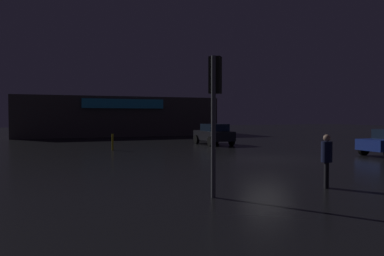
% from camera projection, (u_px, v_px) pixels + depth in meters
% --- Properties ---
extents(ground_plane, '(120.00, 120.00, 0.00)m').
position_uv_depth(ground_plane, '(266.00, 159.00, 19.00)').
color(ground_plane, black).
extents(store_building, '(21.78, 9.68, 4.31)m').
position_uv_depth(store_building, '(116.00, 116.00, 42.61)').
color(store_building, '#4C4742').
rests_on(store_building, ground).
extents(traffic_signal_main, '(0.42, 0.43, 3.92)m').
position_uv_depth(traffic_signal_main, '(215.00, 94.00, 10.10)').
color(traffic_signal_main, '#595B60').
rests_on(traffic_signal_main, ground).
extents(car_crossing, '(2.01, 4.07, 1.63)m').
position_uv_depth(car_crossing, '(214.00, 134.00, 28.37)').
color(car_crossing, black).
rests_on(car_crossing, ground).
extents(pedestrian, '(0.48, 0.48, 1.69)m').
position_uv_depth(pedestrian, '(327.00, 157.00, 11.38)').
color(pedestrian, black).
rests_on(pedestrian, ground).
extents(bollard_kerb_a, '(0.12, 0.12, 1.07)m').
position_uv_depth(bollard_kerb_a, '(113.00, 142.00, 23.76)').
color(bollard_kerb_a, gold).
rests_on(bollard_kerb_a, ground).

